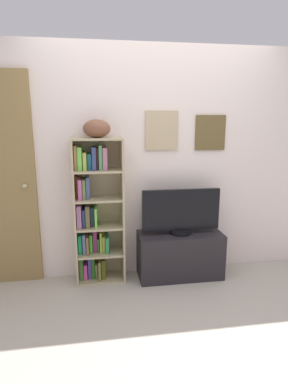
{
  "coord_description": "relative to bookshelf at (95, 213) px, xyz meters",
  "views": [
    {
      "loc": [
        -0.64,
        -2.17,
        1.63
      ],
      "look_at": [
        -0.16,
        0.85,
        0.94
      ],
      "focal_mm": 30.31,
      "sensor_mm": 36.0,
      "label": 1
    }
  ],
  "objects": [
    {
      "name": "television",
      "position": [
        0.87,
        -0.08,
        -0.01
      ],
      "size": [
        0.8,
        0.22,
        0.47
      ],
      "color": "black",
      "rests_on": "tv_stand"
    },
    {
      "name": "bookshelf",
      "position": [
        0.0,
        0.0,
        0.0
      ],
      "size": [
        0.49,
        0.27,
        1.46
      ],
      "color": "tan",
      "rests_on": "ground"
    },
    {
      "name": "back_wall",
      "position": [
        0.64,
        0.14,
        0.47
      ],
      "size": [
        4.8,
        0.08,
        2.36
      ],
      "color": "silver",
      "rests_on": "ground"
    },
    {
      "name": "tv_stand",
      "position": [
        0.87,
        -0.08,
        -0.48
      ],
      "size": [
        0.87,
        0.37,
        0.48
      ],
      "color": "black",
      "rests_on": "ground"
    },
    {
      "name": "football",
      "position": [
        0.05,
        -0.03,
        0.83
      ],
      "size": [
        0.29,
        0.23,
        0.17
      ],
      "primitive_type": "ellipsoid",
      "rotation": [
        0.0,
        0.0,
        -0.23
      ],
      "color": "brown",
      "rests_on": "bookshelf"
    },
    {
      "name": "ground",
      "position": [
        0.64,
        -0.99,
        -0.73
      ],
      "size": [
        5.2,
        5.2,
        0.04
      ],
      "primitive_type": "cube",
      "color": "#A9A091"
    }
  ]
}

